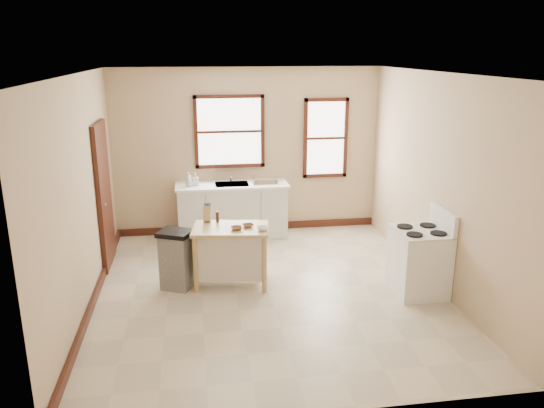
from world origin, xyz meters
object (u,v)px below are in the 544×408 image
(bowl_c, at_px, (263,229))
(gas_stove, at_px, (420,252))
(dish_rack, at_px, (265,180))
(soap_bottle_a, at_px, (189,179))
(soap_bottle_b, at_px, (196,179))
(pepper_grinder, at_px, (217,217))
(bowl_b, at_px, (248,226))
(bowl_a, at_px, (236,228))
(knife_block, at_px, (207,214))
(kitchen_island, at_px, (231,256))
(trash_bin, at_px, (176,260))

(bowl_c, distance_m, gas_stove, 2.05)
(dish_rack, bearing_deg, soap_bottle_a, -161.19)
(gas_stove, bearing_deg, soap_bottle_b, 138.32)
(dish_rack, distance_m, pepper_grinder, 1.85)
(pepper_grinder, height_order, gas_stove, gas_stove)
(pepper_grinder, height_order, bowl_b, pepper_grinder)
(bowl_a, bearing_deg, pepper_grinder, 123.31)
(bowl_b, height_order, bowl_c, bowl_c)
(dish_rack, height_order, bowl_b, dish_rack)
(bowl_b, bearing_deg, soap_bottle_a, 112.26)
(bowl_c, bearing_deg, knife_block, 145.62)
(knife_block, bearing_deg, bowl_a, -39.24)
(soap_bottle_a, height_order, bowl_b, soap_bottle_a)
(soap_bottle_b, relative_size, knife_block, 0.99)
(pepper_grinder, bearing_deg, soap_bottle_b, 99.16)
(kitchen_island, xyz_separation_m, gas_stove, (2.39, -0.61, 0.15))
(soap_bottle_b, relative_size, trash_bin, 0.25)
(knife_block, xyz_separation_m, pepper_grinder, (0.14, -0.06, -0.03))
(soap_bottle_b, distance_m, pepper_grinder, 1.69)
(dish_rack, distance_m, trash_bin, 2.43)
(soap_bottle_b, height_order, trash_bin, soap_bottle_b)
(pepper_grinder, height_order, bowl_a, pepper_grinder)
(pepper_grinder, height_order, bowl_c, pepper_grinder)
(kitchen_island, relative_size, bowl_c, 6.79)
(knife_block, bearing_deg, soap_bottle_b, 103.31)
(soap_bottle_a, height_order, soap_bottle_b, soap_bottle_a)
(pepper_grinder, distance_m, bowl_b, 0.47)
(knife_block, height_order, bowl_b, knife_block)
(soap_bottle_b, relative_size, kitchen_island, 0.20)
(soap_bottle_b, height_order, bowl_b, soap_bottle_b)
(bowl_a, xyz_separation_m, trash_bin, (-0.80, 0.09, -0.43))
(soap_bottle_a, bearing_deg, trash_bin, -86.32)
(soap_bottle_a, height_order, trash_bin, soap_bottle_a)
(gas_stove, bearing_deg, bowl_b, 164.89)
(soap_bottle_a, height_order, bowl_c, soap_bottle_a)
(kitchen_island, relative_size, bowl_b, 6.73)
(knife_block, distance_m, bowl_a, 0.55)
(soap_bottle_b, xyz_separation_m, bowl_b, (0.66, -1.93, -0.19))
(soap_bottle_b, height_order, bowl_c, soap_bottle_b)
(knife_block, bearing_deg, soap_bottle_a, 107.46)
(kitchen_island, height_order, trash_bin, kitchen_island)
(soap_bottle_a, bearing_deg, pepper_grinder, -67.32)
(bowl_a, xyz_separation_m, gas_stove, (2.32, -0.50, -0.27))
(gas_stove, bearing_deg, kitchen_island, 165.76)
(bowl_c, relative_size, gas_stove, 0.13)
(soap_bottle_a, xyz_separation_m, kitchen_island, (0.54, -1.85, -0.63))
(bowl_b, bearing_deg, dish_rack, 75.71)
(knife_block, relative_size, pepper_grinder, 1.33)
(bowl_c, bearing_deg, gas_stove, -11.99)
(soap_bottle_a, distance_m, dish_rack, 1.25)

